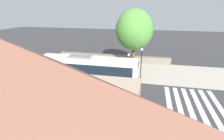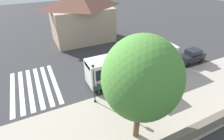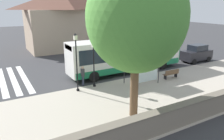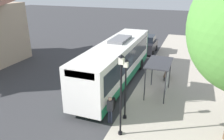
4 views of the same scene
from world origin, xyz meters
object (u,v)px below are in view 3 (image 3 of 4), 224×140
bus_shelter (143,61)px  street_lamp_far (94,60)px  pedestrian (83,74)px  street_lamp_near (76,58)px  parked_car_behind_bus (196,53)px  shade_tree (136,18)px  bus (127,54)px  bench (171,74)px

bus_shelter → street_lamp_far: street_lamp_far is taller
pedestrian → street_lamp_near: size_ratio=0.37×
bus_shelter → parked_car_behind_bus: bus_shelter is taller
bus_shelter → shade_tree: 7.02m
bus → pedestrian: (-1.56, 5.53, -0.87)m
street_lamp_far → parked_car_behind_bus: bearing=-83.7°
bus → parked_car_behind_bus: bus is taller
shade_tree → parked_car_behind_bus: shade_tree is taller
pedestrian → bus: bearing=-74.2°
parked_car_behind_bus → bus_shelter: bearing=106.3°
street_lamp_far → street_lamp_near: bearing=98.5°
pedestrian → bench: pedestrian is taller
bus_shelter → parked_car_behind_bus: 11.00m
pedestrian → bus_shelter: bearing=-114.6°
bench → street_lamp_far: 7.62m
street_lamp_far → shade_tree: bearing=-179.8°
bus → shade_tree: bearing=149.3°
bus → bench: size_ratio=7.34×
pedestrian → street_lamp_far: size_ratio=0.44×
bus_shelter → bench: bearing=-93.4°
street_lamp_near → parked_car_behind_bus: bearing=-83.4°
bus → pedestrian: 5.81m
street_lamp_far → parked_car_behind_bus: street_lamp_far is taller
pedestrian → shade_tree: bearing=-173.3°
parked_car_behind_bus → street_lamp_far: bearing=96.3°
parked_car_behind_bus → pedestrian: bearing=93.5°
parked_car_behind_bus → shade_tree: bearing=117.1°
bench → street_lamp_near: size_ratio=0.36×
pedestrian → bench: 8.30m
bench → street_lamp_far: street_lamp_far is taller
pedestrian → street_lamp_near: bearing=137.8°
street_lamp_near → shade_tree: bearing=-163.9°
street_lamp_far → shade_tree: shade_tree is taller
shade_tree → parked_car_behind_bus: bearing=-62.9°
street_lamp_far → parked_car_behind_bus: size_ratio=1.00×
street_lamp_near → parked_car_behind_bus: size_ratio=1.19×
bus_shelter → parked_car_behind_bus: bearing=-73.7°
bus → bench: bearing=-148.3°
bench → street_lamp_near: bearing=80.8°
shade_tree → street_lamp_near: bearing=16.1°
shade_tree → bus_shelter: bearing=-42.5°
bus → pedestrian: bearing=105.8°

